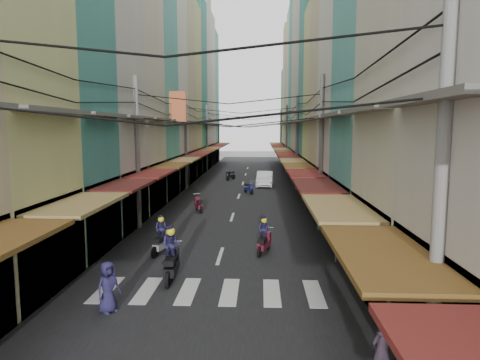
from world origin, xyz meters
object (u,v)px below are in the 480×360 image
(bicycle, at_px, (370,232))
(traffic_sign, at_px, (336,215))
(white_car, at_px, (265,186))
(market_umbrella, at_px, (404,216))

(bicycle, bearing_deg, traffic_sign, 166.85)
(white_car, xyz_separation_m, bicycle, (5.37, -17.47, 0.00))
(market_umbrella, distance_m, traffic_sign, 2.55)
(bicycle, distance_m, traffic_sign, 6.22)
(market_umbrella, xyz_separation_m, traffic_sign, (-2.42, 0.78, -0.15))
(market_umbrella, bearing_deg, bicycle, 87.15)
(bicycle, relative_size, traffic_sign, 0.53)
(white_car, height_order, market_umbrella, market_umbrella)
(bicycle, bearing_deg, white_car, 31.33)
(white_car, relative_size, market_umbrella, 2.04)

